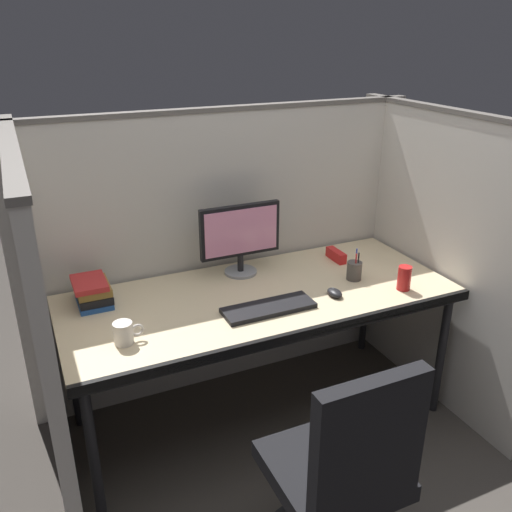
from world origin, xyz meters
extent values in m
plane|color=#423D38|center=(0.00, 0.00, 0.00)|extent=(8.00, 8.00, 0.00)
cube|color=beige|center=(0.00, 0.74, 0.78)|extent=(2.20, 0.05, 1.55)
cube|color=#605B56|center=(0.00, 0.74, 1.56)|extent=(2.21, 0.06, 0.02)
cube|color=beige|center=(-0.99, 0.20, 0.78)|extent=(0.05, 1.40, 1.55)
cube|color=#605B56|center=(-0.99, 0.20, 1.56)|extent=(0.06, 1.41, 0.02)
cube|color=beige|center=(0.99, 0.20, 0.78)|extent=(0.05, 1.40, 1.55)
cube|color=#605B56|center=(0.99, 0.20, 1.56)|extent=(0.06, 1.41, 0.02)
cube|color=beige|center=(0.00, 0.30, 0.72)|extent=(1.90, 0.80, 0.04)
cube|color=black|center=(0.00, -0.09, 0.72)|extent=(1.90, 0.02, 0.05)
cylinder|color=black|center=(-0.89, -0.04, 0.35)|extent=(0.04, 0.04, 0.70)
cylinder|color=black|center=(0.89, -0.04, 0.35)|extent=(0.04, 0.04, 0.70)
cylinder|color=black|center=(-0.89, 0.64, 0.35)|extent=(0.04, 0.04, 0.70)
cylinder|color=black|center=(0.89, 0.64, 0.35)|extent=(0.04, 0.04, 0.70)
cube|color=black|center=(-0.12, -0.58, 0.46)|extent=(0.44, 0.44, 0.07)
cube|color=black|center=(-0.12, -0.77, 0.73)|extent=(0.40, 0.06, 0.48)
cylinder|color=gray|center=(0.01, 0.56, 0.75)|extent=(0.17, 0.17, 0.01)
cylinder|color=black|center=(0.01, 0.56, 0.80)|extent=(0.03, 0.03, 0.09)
cube|color=black|center=(0.01, 0.56, 0.98)|extent=(0.43, 0.03, 0.27)
cube|color=pink|center=(0.01, 0.54, 0.98)|extent=(0.39, 0.01, 0.23)
cube|color=black|center=(-0.03, 0.13, 0.75)|extent=(0.43, 0.15, 0.02)
ellipsoid|color=black|center=(0.32, 0.13, 0.76)|extent=(0.06, 0.10, 0.03)
cylinder|color=#59595B|center=(0.32, 0.15, 0.77)|extent=(0.01, 0.01, 0.01)
cylinder|color=red|center=(0.66, 0.05, 0.80)|extent=(0.07, 0.07, 0.12)
cylinder|color=silver|center=(-0.70, 0.13, 0.79)|extent=(0.08, 0.08, 0.09)
torus|color=silver|center=(-0.64, 0.13, 0.79)|extent=(0.06, 0.01, 0.06)
cube|color=#1E478C|center=(-0.75, 0.53, 0.75)|extent=(0.15, 0.21, 0.02)
cube|color=black|center=(-0.75, 0.54, 0.78)|extent=(0.15, 0.21, 0.04)
cube|color=olive|center=(-0.75, 0.54, 0.82)|extent=(0.15, 0.21, 0.04)
cube|color=#B22626|center=(-0.76, 0.53, 0.85)|extent=(0.15, 0.21, 0.02)
cylinder|color=#4C4742|center=(0.51, 0.25, 0.79)|extent=(0.08, 0.08, 0.09)
cylinder|color=red|center=(0.50, 0.24, 0.82)|extent=(0.01, 0.01, 0.14)
cylinder|color=#263FB2|center=(0.52, 0.26, 0.83)|extent=(0.01, 0.01, 0.15)
cylinder|color=black|center=(0.52, 0.24, 0.82)|extent=(0.01, 0.01, 0.14)
cube|color=red|center=(0.56, 0.50, 0.77)|extent=(0.04, 0.15, 0.06)
camera|label=1|loc=(-0.99, -1.83, 1.94)|focal=37.98mm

